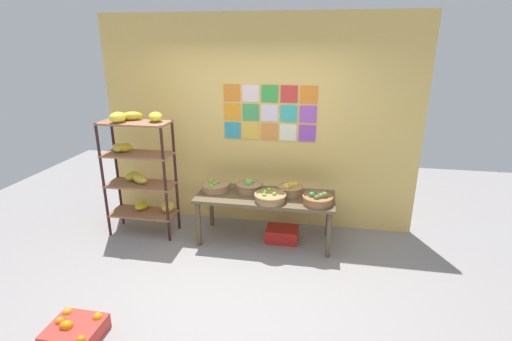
# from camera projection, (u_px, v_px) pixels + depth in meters

# --- Properties ---
(ground) EXTENTS (9.32, 9.32, 0.00)m
(ground) POSITION_uv_depth(u_px,v_px,m) (228.00, 289.00, 4.01)
(ground) COLOR gray
(back_wall_with_art) EXTENTS (4.28, 0.07, 2.85)m
(back_wall_with_art) POSITION_uv_depth(u_px,v_px,m) (257.00, 124.00, 5.12)
(back_wall_with_art) COLOR #EAC163
(back_wall_with_art) RESTS_ON ground
(banana_shelf_unit) EXTENTS (0.89, 0.45, 1.67)m
(banana_shelf_unit) POSITION_uv_depth(u_px,v_px,m) (139.00, 165.00, 4.94)
(banana_shelf_unit) COLOR #371919
(banana_shelf_unit) RESTS_ON ground
(display_table) EXTENTS (1.74, 0.68, 0.63)m
(display_table) POSITION_uv_depth(u_px,v_px,m) (265.00, 200.00, 4.83)
(display_table) COLOR brown
(display_table) RESTS_ON ground
(fruit_basket_left) EXTENTS (0.37, 0.37, 0.16)m
(fruit_basket_left) POSITION_uv_depth(u_px,v_px,m) (318.00, 199.00, 4.54)
(fruit_basket_left) COLOR #94613C
(fruit_basket_left) RESTS_ON display_table
(fruit_basket_back_left) EXTENTS (0.35, 0.35, 0.17)m
(fruit_basket_back_left) POSITION_uv_depth(u_px,v_px,m) (249.00, 186.00, 4.92)
(fruit_basket_back_left) COLOR #A67D4D
(fruit_basket_back_left) RESTS_ON display_table
(fruit_basket_right) EXTENTS (0.37, 0.37, 0.13)m
(fruit_basket_right) POSITION_uv_depth(u_px,v_px,m) (215.00, 186.00, 4.95)
(fruit_basket_right) COLOR #AB7C52
(fruit_basket_right) RESTS_ON display_table
(fruit_basket_back_right) EXTENTS (0.32, 0.32, 0.18)m
(fruit_basket_back_right) POSITION_uv_depth(u_px,v_px,m) (290.00, 189.00, 4.82)
(fruit_basket_back_right) COLOR #B18151
(fruit_basket_back_right) RESTS_ON display_table
(fruit_basket_centre) EXTENTS (0.40, 0.40, 0.13)m
(fruit_basket_centre) POSITION_uv_depth(u_px,v_px,m) (270.00, 197.00, 4.62)
(fruit_basket_centre) COLOR #9F7B4B
(fruit_basket_centre) RESTS_ON display_table
(produce_crate_under_table) EXTENTS (0.41, 0.30, 0.18)m
(produce_crate_under_table) POSITION_uv_depth(u_px,v_px,m) (282.00, 234.00, 4.97)
(produce_crate_under_table) COLOR red
(produce_crate_under_table) RESTS_ON ground
(orange_crate_foreground) EXTENTS (0.45, 0.40, 0.20)m
(orange_crate_foreground) POSITION_uv_depth(u_px,v_px,m) (75.00, 331.00, 3.32)
(orange_crate_foreground) COLOR red
(orange_crate_foreground) RESTS_ON ground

